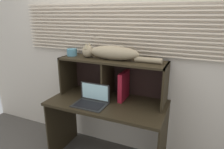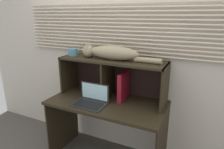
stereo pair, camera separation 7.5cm
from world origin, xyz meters
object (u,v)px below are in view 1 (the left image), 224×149
(binder_upright, at_px, (124,86))
(book_stack, at_px, (95,92))
(laptop, at_px, (92,100))
(cat, at_px, (111,53))
(small_basket, at_px, (72,52))

(binder_upright, distance_m, book_stack, 0.37)
(laptop, height_order, binder_upright, binder_upright)
(cat, height_order, small_basket, cat)
(laptop, bearing_deg, cat, 65.25)
(laptop, xyz_separation_m, small_basket, (-0.39, 0.25, 0.44))
(laptop, distance_m, binder_upright, 0.38)
(cat, relative_size, laptop, 2.62)
(cat, height_order, laptop, cat)
(cat, xyz_separation_m, small_basket, (-0.50, 0.00, -0.03))
(small_basket, bearing_deg, laptop, -32.85)
(small_basket, bearing_deg, cat, -0.00)
(cat, bearing_deg, small_basket, 180.00)
(book_stack, bearing_deg, laptop, -70.79)
(book_stack, relative_size, small_basket, 1.95)
(cat, distance_m, book_stack, 0.52)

